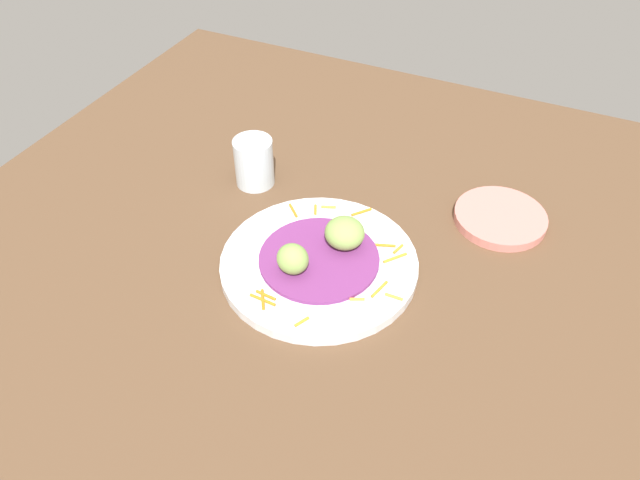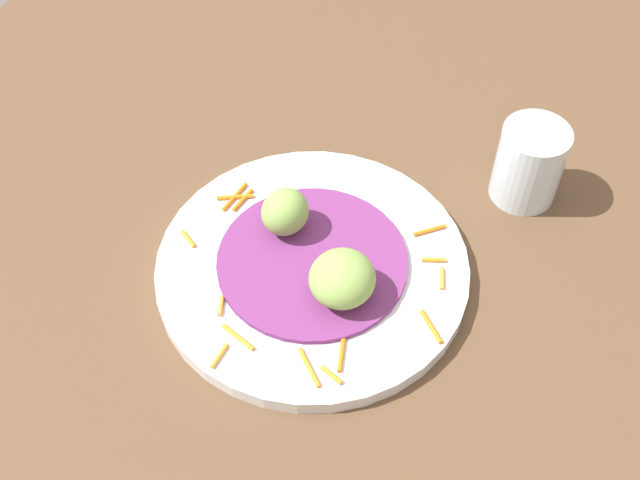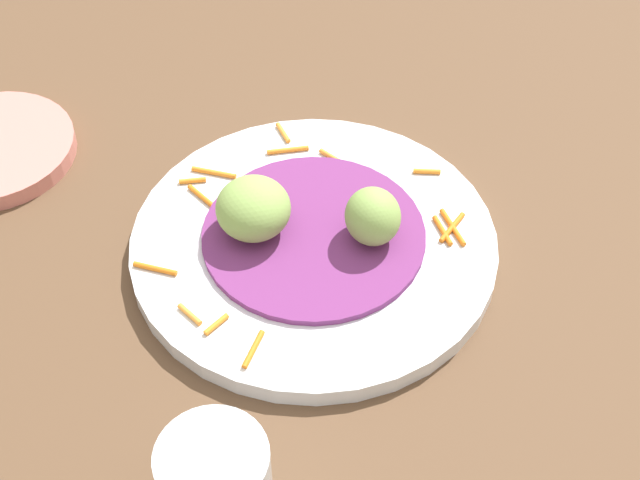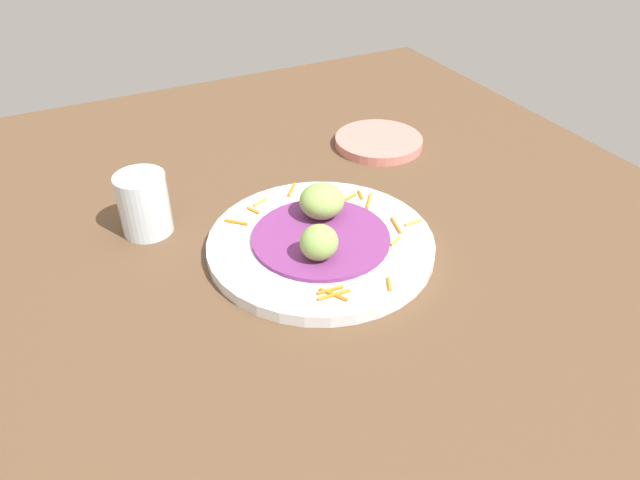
{
  "view_description": "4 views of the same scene",
  "coord_description": "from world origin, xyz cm",
  "px_view_note": "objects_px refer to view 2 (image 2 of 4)",
  "views": [
    {
      "loc": [
        58.54,
        28.93,
        63.0
      ],
      "look_at": [
        1.86,
        2.63,
        5.24
      ],
      "focal_mm": 34.62,
      "sensor_mm": 36.0,
      "label": 1
    },
    {
      "loc": [
        -15.76,
        40.47,
        58.95
      ],
      "look_at": [
        3.56,
        2.5,
        5.8
      ],
      "focal_mm": 44.96,
      "sensor_mm": 36.0,
      "label": 2
    },
    {
      "loc": [
        -13.41,
        -37.32,
        51.29
      ],
      "look_at": [
        3.7,
        1.89,
        4.74
      ],
      "focal_mm": 49.25,
      "sensor_mm": 36.0,
      "label": 3
    },
    {
      "loc": [
        56.18,
        -23.08,
        45.66
      ],
      "look_at": [
        5.76,
        2.35,
        4.95
      ],
      "focal_mm": 33.87,
      "sensor_mm": 36.0,
      "label": 4
    }
  ],
  "objects_px": {
    "main_plate": "(312,268)",
    "guac_scoop_left": "(341,278)",
    "water_glass": "(529,164)",
    "guac_scoop_center": "(285,212)"
  },
  "relations": [
    {
      "from": "guac_scoop_left",
      "to": "water_glass",
      "type": "xyz_separation_m",
      "value": [
        -0.1,
        -0.2,
        -0.0
      ]
    },
    {
      "from": "guac_scoop_left",
      "to": "water_glass",
      "type": "height_order",
      "value": "water_glass"
    },
    {
      "from": "guac_scoop_left",
      "to": "main_plate",
      "type": "bearing_deg",
      "value": -29.32
    },
    {
      "from": "main_plate",
      "to": "water_glass",
      "type": "bearing_deg",
      "value": -127.3
    },
    {
      "from": "main_plate",
      "to": "guac_scoop_left",
      "type": "distance_m",
      "value": 0.05
    },
    {
      "from": "guac_scoop_left",
      "to": "guac_scoop_center",
      "type": "xyz_separation_m",
      "value": [
        0.07,
        -0.04,
        -0.0
      ]
    },
    {
      "from": "water_glass",
      "to": "main_plate",
      "type": "bearing_deg",
      "value": 52.7
    },
    {
      "from": "main_plate",
      "to": "guac_scoop_left",
      "type": "height_order",
      "value": "guac_scoop_left"
    },
    {
      "from": "main_plate",
      "to": "guac_scoop_center",
      "type": "xyz_separation_m",
      "value": [
        0.04,
        -0.02,
        0.03
      ]
    },
    {
      "from": "guac_scoop_center",
      "to": "water_glass",
      "type": "height_order",
      "value": "water_glass"
    }
  ]
}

